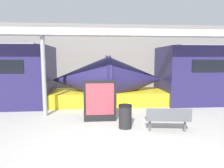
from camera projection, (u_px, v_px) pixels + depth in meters
The scene contains 7 objects.
ground_plane at pixel (122, 151), 5.30m from camera, with size 60.00×60.00×0.00m, color #B2AFA8.
station_wall at pixel (104, 58), 15.09m from camera, with size 56.00×0.20×5.00m, color gray.
bench_near at pixel (168, 118), 6.62m from camera, with size 1.51×0.65×0.83m.
trash_bin at pixel (125, 116), 7.04m from camera, with size 0.48×0.48×0.84m.
poster_board at pixel (100, 101), 7.73m from camera, with size 1.26×0.07×1.62m.
support_column_near at pixel (44, 76), 8.41m from camera, with size 0.18×0.18×3.40m, color gray.
canopy_beam at pixel (42, 32), 8.18m from camera, with size 28.00×0.60×0.28m, color #B7B7BC.
Camera 1 is at (-0.71, -4.99, 2.44)m, focal length 32.00 mm.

